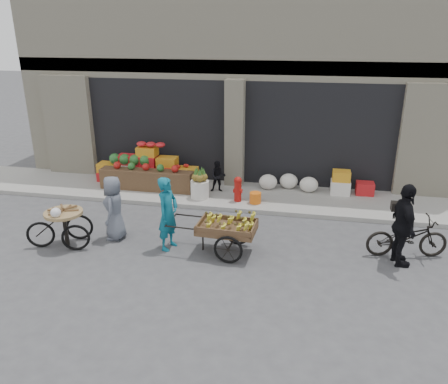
% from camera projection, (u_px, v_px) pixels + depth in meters
% --- Properties ---
extents(ground, '(80.00, 80.00, 0.00)m').
position_uv_depth(ground, '(192.00, 267.00, 9.05)').
color(ground, '#424244').
rests_on(ground, ground).
extents(sidewalk, '(18.00, 2.20, 0.12)m').
position_uv_depth(sidewalk, '(229.00, 195.00, 12.79)').
color(sidewalk, gray).
rests_on(sidewalk, ground).
extents(building, '(14.00, 6.45, 7.00)m').
position_uv_depth(building, '(250.00, 67.00, 15.25)').
color(building, beige).
rests_on(building, ground).
extents(fruit_display, '(3.10, 1.12, 1.24)m').
position_uv_depth(fruit_display, '(151.00, 167.00, 13.29)').
color(fruit_display, red).
rests_on(fruit_display, sidewalk).
extents(pineapple_bin, '(0.52, 0.52, 0.50)m').
position_uv_depth(pineapple_bin, '(200.00, 189.00, 12.36)').
color(pineapple_bin, silver).
rests_on(pineapple_bin, sidewalk).
extents(fire_hydrant, '(0.22, 0.22, 0.71)m').
position_uv_depth(fire_hydrant, '(238.00, 188.00, 12.07)').
color(fire_hydrant, '#A5140F').
rests_on(fire_hydrant, sidewalk).
extents(orange_bucket, '(0.32, 0.32, 0.30)m').
position_uv_depth(orange_bucket, '(255.00, 198.00, 12.01)').
color(orange_bucket, orange).
rests_on(orange_bucket, sidewalk).
extents(right_bay_goods, '(3.35, 0.60, 0.70)m').
position_uv_depth(right_bay_goods, '(321.00, 183.00, 12.74)').
color(right_bay_goods, silver).
rests_on(right_bay_goods, sidewalk).
extents(seated_person, '(0.51, 0.43, 0.93)m').
position_uv_depth(seated_person, '(218.00, 176.00, 12.76)').
color(seated_person, black).
rests_on(seated_person, sidewalk).
extents(banana_cart, '(2.16, 0.98, 0.88)m').
position_uv_depth(banana_cart, '(225.00, 226.00, 9.41)').
color(banana_cart, brown).
rests_on(banana_cart, ground).
extents(vendor_woman, '(0.54, 0.69, 1.67)m').
position_uv_depth(vendor_woman, '(168.00, 214.00, 9.56)').
color(vendor_woman, '#0F6178').
rests_on(vendor_woman, ground).
extents(tricycle_cart, '(1.45, 1.08, 0.95)m').
position_uv_depth(tricycle_cart, '(64.00, 223.00, 9.76)').
color(tricycle_cart, '#9E7F51').
rests_on(tricycle_cart, ground).
extents(vendor_grey, '(0.59, 0.81, 1.52)m').
position_uv_depth(vendor_grey, '(114.00, 208.00, 10.06)').
color(vendor_grey, slate).
rests_on(vendor_grey, ground).
extents(bicycle, '(1.79, 0.88, 0.90)m').
position_uv_depth(bicycle, '(407.00, 237.00, 9.34)').
color(bicycle, black).
rests_on(bicycle, ground).
extents(cyclist, '(0.60, 1.09, 1.77)m').
position_uv_depth(cyclist, '(403.00, 226.00, 8.86)').
color(cyclist, black).
rests_on(cyclist, ground).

